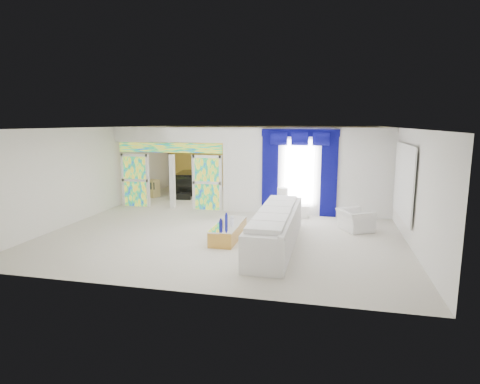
% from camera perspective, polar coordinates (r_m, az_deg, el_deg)
% --- Properties ---
extents(floor, '(12.00, 12.00, 0.00)m').
position_cam_1_polar(floor, '(13.35, -0.12, -3.73)').
color(floor, '#B7AF9E').
rests_on(floor, ground).
extents(dividing_wall, '(5.70, 0.18, 3.00)m').
position_cam_1_polar(dividing_wall, '(13.77, 9.58, 2.89)').
color(dividing_wall, white).
rests_on(dividing_wall, ground).
extents(dividing_header, '(4.30, 0.18, 0.55)m').
position_cam_1_polar(dividing_header, '(14.81, -10.17, 8.12)').
color(dividing_header, white).
rests_on(dividing_header, dividing_wall).
extents(stained_panel_left, '(0.95, 0.04, 2.00)m').
position_cam_1_polar(stained_panel_left, '(15.56, -14.82, 1.65)').
color(stained_panel_left, '#994C3F').
rests_on(stained_panel_left, ground).
extents(stained_panel_right, '(0.95, 0.04, 2.00)m').
position_cam_1_polar(stained_panel_right, '(14.48, -4.75, 1.34)').
color(stained_panel_right, '#994C3F').
rests_on(stained_panel_right, ground).
extents(stained_transom, '(4.00, 0.05, 0.35)m').
position_cam_1_polar(stained_transom, '(14.83, -10.11, 6.29)').
color(stained_transom, '#994C3F').
rests_on(stained_transom, dividing_header).
extents(window_pane, '(1.00, 0.02, 2.30)m').
position_cam_1_polar(window_pane, '(13.69, 8.51, 2.67)').
color(window_pane, white).
rests_on(window_pane, dividing_wall).
extents(blue_drape_left, '(0.55, 0.10, 2.80)m').
position_cam_1_polar(blue_drape_left, '(13.78, 4.34, 2.59)').
color(blue_drape_left, '#060345').
rests_on(blue_drape_left, ground).
extents(blue_drape_right, '(0.55, 0.10, 2.80)m').
position_cam_1_polar(blue_drape_right, '(13.63, 12.69, 2.30)').
color(blue_drape_right, '#060345').
rests_on(blue_drape_right, ground).
extents(blue_pelmet, '(2.60, 0.12, 0.25)m').
position_cam_1_polar(blue_pelmet, '(13.56, 8.65, 8.41)').
color(blue_pelmet, '#060345').
rests_on(blue_pelmet, dividing_wall).
extents(wall_mirror, '(0.04, 2.70, 1.90)m').
position_cam_1_polar(wall_mirror, '(11.94, 22.52, 1.44)').
color(wall_mirror, white).
rests_on(wall_mirror, ground).
extents(gold_curtains, '(9.70, 0.12, 2.90)m').
position_cam_1_polar(gold_curtains, '(18.84, 3.88, 4.89)').
color(gold_curtains, gold).
rests_on(gold_curtains, ground).
extents(white_sofa, '(0.98, 4.42, 0.84)m').
position_cam_1_polar(white_sofa, '(10.35, 5.19, -5.44)').
color(white_sofa, white).
rests_on(white_sofa, ground).
extents(coffee_table, '(0.64, 1.87, 0.41)m').
position_cam_1_polar(coffee_table, '(10.94, -1.68, -5.71)').
color(coffee_table, '#B78639').
rests_on(coffee_table, ground).
extents(console_table, '(1.24, 0.50, 0.40)m').
position_cam_1_polar(console_table, '(13.57, 7.35, -2.72)').
color(console_table, white).
rests_on(console_table, ground).
extents(table_lamp, '(0.36, 0.36, 0.58)m').
position_cam_1_polar(table_lamp, '(13.50, 6.13, -0.62)').
color(table_lamp, white).
rests_on(table_lamp, console_table).
extents(armchair, '(1.18, 1.23, 0.62)m').
position_cam_1_polar(armchair, '(12.25, 16.20, -3.91)').
color(armchair, white).
rests_on(armchair, ground).
extents(grand_piano, '(1.65, 2.02, 0.94)m').
position_cam_1_polar(grand_piano, '(18.12, -6.61, 1.35)').
color(grand_piano, black).
rests_on(grand_piano, ground).
extents(piano_bench, '(0.87, 0.43, 0.28)m').
position_cam_1_polar(piano_bench, '(16.70, -8.40, -0.57)').
color(piano_bench, black).
rests_on(piano_bench, ground).
extents(tv_console, '(0.61, 0.58, 0.74)m').
position_cam_1_polar(tv_console, '(17.42, -12.54, 0.51)').
color(tv_console, tan).
rests_on(tv_console, ground).
extents(chandelier, '(0.60, 0.60, 0.60)m').
position_cam_1_polar(chandelier, '(16.87, -5.23, 8.19)').
color(chandelier, gold).
rests_on(chandelier, ceiling).
extents(decanters, '(0.22, 0.94, 0.26)m').
position_cam_1_polar(decanters, '(10.72, -2.05, -4.31)').
color(decanters, navy).
rests_on(decanters, coffee_table).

